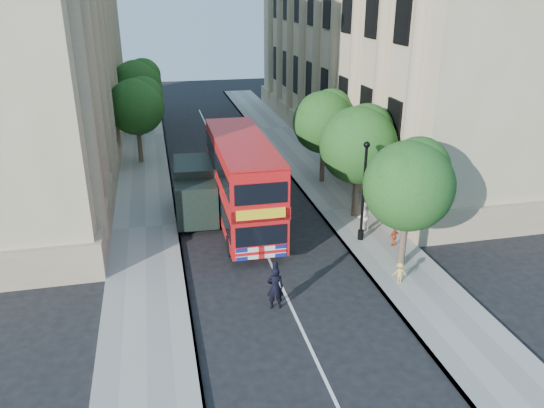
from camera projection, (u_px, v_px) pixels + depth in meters
ground at (297, 319)px, 20.76m from camera, size 120.00×120.00×0.00m
pavement_right at (347, 210)px, 30.95m from camera, size 3.50×80.00×0.12m
pavement_left at (146, 228)px, 28.60m from camera, size 3.50×80.00×0.12m
building_right at (388, 30)px, 41.89m from camera, size 12.00×38.00×18.00m
building_left at (13, 37)px, 36.25m from camera, size 12.00×38.00×18.00m
tree_right_near at (410, 181)px, 23.10m from camera, size 4.00×4.00×6.08m
tree_right_mid at (359, 141)px, 28.45m from camera, size 4.20×4.20×6.37m
tree_right_far at (324, 119)px, 33.92m from camera, size 4.00×4.00×6.15m
tree_left_far at (136, 104)px, 37.79m from camera, size 4.00×4.00×6.30m
tree_left_back at (137, 82)px, 44.92m from camera, size 4.20×4.20×6.65m
lamp_post at (363, 196)px, 26.26m from camera, size 0.32×0.32×5.16m
double_decker_bus at (242, 180)px, 28.20m from camera, size 2.79×10.22×4.71m
box_van at (195, 193)px, 29.53m from camera, size 2.41×5.42×3.05m
police_constable at (275, 288)px, 21.18m from camera, size 0.73×0.53×1.85m
woman_pedestrian at (363, 216)px, 27.81m from camera, size 0.99×0.92×1.63m
child_a at (394, 236)px, 26.29m from camera, size 0.63×0.37×1.00m
child_b at (400, 273)px, 22.98m from camera, size 0.67×0.46×0.95m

